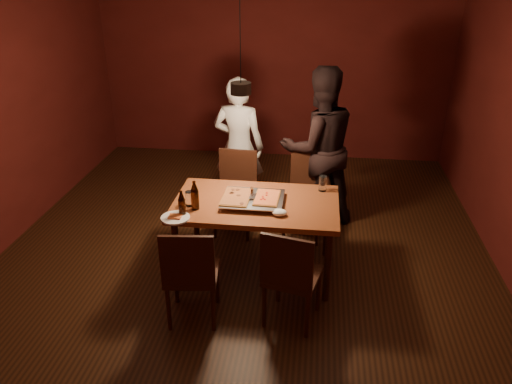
# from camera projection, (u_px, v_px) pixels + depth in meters

# --- Properties ---
(room_shell) EXTENTS (6.00, 6.00, 6.00)m
(room_shell) POSITION_uv_depth(u_px,v_px,m) (241.00, 127.00, 4.43)
(room_shell) COLOR #3B1F10
(room_shell) RESTS_ON ground
(dining_table) EXTENTS (1.50, 0.90, 0.75)m
(dining_table) POSITION_uv_depth(u_px,v_px,m) (256.00, 209.00, 4.58)
(dining_table) COLOR #9A4C27
(dining_table) RESTS_ON floor
(chair_far_left) EXTENTS (0.45, 0.45, 0.49)m
(chair_far_left) POSITION_uv_depth(u_px,v_px,m) (236.00, 184.00, 5.41)
(chair_far_left) COLOR #38190F
(chair_far_left) RESTS_ON floor
(chair_far_right) EXTENTS (0.49, 0.49, 0.49)m
(chair_far_right) POSITION_uv_depth(u_px,v_px,m) (307.00, 187.00, 5.34)
(chair_far_right) COLOR #38190F
(chair_far_right) RESTS_ON floor
(chair_near_left) EXTENTS (0.46, 0.46, 0.49)m
(chair_near_left) POSITION_uv_depth(u_px,v_px,m) (190.00, 268.00, 3.96)
(chair_near_left) COLOR #38190F
(chair_near_left) RESTS_ON floor
(chair_near_right) EXTENTS (0.51, 0.51, 0.49)m
(chair_near_right) POSITION_uv_depth(u_px,v_px,m) (290.00, 270.00, 3.93)
(chair_near_right) COLOR #38190F
(chair_near_right) RESTS_ON floor
(pizza_tray) EXTENTS (0.58, 0.49, 0.05)m
(pizza_tray) POSITION_uv_depth(u_px,v_px,m) (253.00, 200.00, 4.52)
(pizza_tray) COLOR silver
(pizza_tray) RESTS_ON dining_table
(pizza_meat) EXTENTS (0.26, 0.40, 0.02)m
(pizza_meat) POSITION_uv_depth(u_px,v_px,m) (237.00, 197.00, 4.51)
(pizza_meat) COLOR maroon
(pizza_meat) RESTS_ON pizza_tray
(pizza_cheese) EXTENTS (0.23, 0.35, 0.02)m
(pizza_cheese) POSITION_uv_depth(u_px,v_px,m) (267.00, 197.00, 4.50)
(pizza_cheese) COLOR gold
(pizza_cheese) RESTS_ON pizza_tray
(spatula) EXTENTS (0.13, 0.25, 0.04)m
(spatula) POSITION_uv_depth(u_px,v_px,m) (252.00, 196.00, 4.51)
(spatula) COLOR silver
(spatula) RESTS_ON pizza_tray
(beer_bottle_a) EXTENTS (0.06, 0.06, 0.23)m
(beer_bottle_a) POSITION_uv_depth(u_px,v_px,m) (182.00, 203.00, 4.26)
(beer_bottle_a) COLOR black
(beer_bottle_a) RESTS_ON dining_table
(beer_bottle_b) EXTENTS (0.07, 0.07, 0.27)m
(beer_bottle_b) POSITION_uv_depth(u_px,v_px,m) (195.00, 195.00, 4.36)
(beer_bottle_b) COLOR black
(beer_bottle_b) RESTS_ON dining_table
(water_glass_left) EXTENTS (0.08, 0.08, 0.13)m
(water_glass_left) POSITION_uv_depth(u_px,v_px,m) (190.00, 199.00, 4.46)
(water_glass_left) COLOR silver
(water_glass_left) RESTS_ON dining_table
(water_glass_right) EXTENTS (0.07, 0.07, 0.15)m
(water_glass_right) POSITION_uv_depth(u_px,v_px,m) (323.00, 184.00, 4.73)
(water_glass_right) COLOR silver
(water_glass_right) RESTS_ON dining_table
(plate_slice) EXTENTS (0.25, 0.25, 0.03)m
(plate_slice) POSITION_uv_depth(u_px,v_px,m) (175.00, 218.00, 4.25)
(plate_slice) COLOR white
(plate_slice) RESTS_ON dining_table
(napkin) EXTENTS (0.13, 0.10, 0.06)m
(napkin) POSITION_uv_depth(u_px,v_px,m) (279.00, 213.00, 4.30)
(napkin) COLOR white
(napkin) RESTS_ON dining_table
(diner_white) EXTENTS (0.63, 0.46, 1.60)m
(diner_white) POSITION_uv_depth(u_px,v_px,m) (239.00, 147.00, 5.71)
(diner_white) COLOR silver
(diner_white) RESTS_ON floor
(diner_dark) EXTENTS (1.04, 0.93, 1.78)m
(diner_dark) POSITION_uv_depth(u_px,v_px,m) (319.00, 147.00, 5.43)
(diner_dark) COLOR black
(diner_dark) RESTS_ON floor
(pendant_lamp) EXTENTS (0.18, 0.18, 1.10)m
(pendant_lamp) POSITION_uv_depth(u_px,v_px,m) (241.00, 87.00, 4.27)
(pendant_lamp) COLOR black
(pendant_lamp) RESTS_ON ceiling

